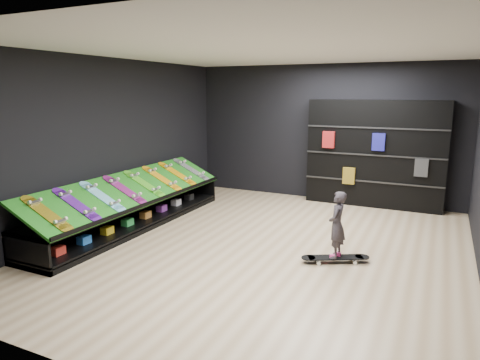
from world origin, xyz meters
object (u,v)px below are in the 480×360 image
at_px(back_shelving, 375,154).
at_px(floor_skateboard, 335,259).
at_px(display_rack, 133,213).
at_px(child, 336,237).

relative_size(back_shelving, floor_skateboard, 2.86).
height_order(display_rack, floor_skateboard, display_rack).
bearing_deg(back_shelving, floor_skateboard, -89.63).
xyz_separation_m(floor_skateboard, child, (0.00, 0.00, 0.33)).
distance_m(back_shelving, child, 3.53).
relative_size(floor_skateboard, child, 1.70).
bearing_deg(floor_skateboard, child, 0.00).
bearing_deg(child, floor_skateboard, 180.00).
height_order(display_rack, child, child).
height_order(floor_skateboard, child, child).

